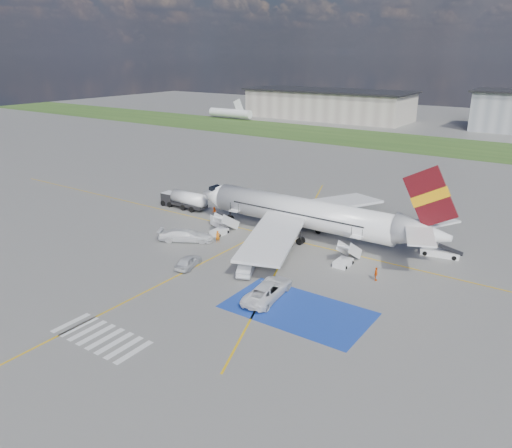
# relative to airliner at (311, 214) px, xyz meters

# --- Properties ---
(ground) EXTENTS (400.00, 400.00, 0.00)m
(ground) POSITION_rel_airliner_xyz_m (-1.51, -14.00, -3.39)
(ground) COLOR #60605E
(ground) RESTS_ON ground
(grass_strip) EXTENTS (400.00, 30.00, 0.01)m
(grass_strip) POSITION_rel_airliner_xyz_m (-1.51, 81.00, -3.39)
(grass_strip) COLOR #2D4C1E
(grass_strip) RESTS_ON ground
(taxiway_line_main) EXTENTS (120.00, 0.20, 0.01)m
(taxiway_line_main) POSITION_rel_airliner_xyz_m (-1.51, -2.00, -3.39)
(taxiway_line_main) COLOR gold
(taxiway_line_main) RESTS_ON ground
(taxiway_line_cross) EXTENTS (0.20, 60.00, 0.01)m
(taxiway_line_cross) POSITION_rel_airliner_xyz_m (-6.51, -24.00, -3.39)
(taxiway_line_cross) COLOR gold
(taxiway_line_cross) RESTS_ON ground
(taxiway_line_diag) EXTENTS (20.71, 56.45, 0.01)m
(taxiway_line_diag) POSITION_rel_airliner_xyz_m (-1.51, -2.00, -3.39)
(taxiway_line_diag) COLOR gold
(taxiway_line_diag) RESTS_ON ground
(staging_box) EXTENTS (14.00, 8.00, 0.01)m
(staging_box) POSITION_rel_airliner_xyz_m (8.49, -18.00, -3.39)
(staging_box) COLOR #193897
(staging_box) RESTS_ON ground
(crosswalk) EXTENTS (9.00, 4.00, 0.01)m
(crosswalk) POSITION_rel_airliner_xyz_m (-3.31, -32.00, -3.39)
(crosswalk) COLOR silver
(crosswalk) RESTS_ON ground
(terminal_west) EXTENTS (60.00, 22.00, 10.00)m
(terminal_west) POSITION_rel_airliner_xyz_m (-56.51, 116.00, 1.61)
(terminal_west) COLOR #9E9388
(terminal_west) RESTS_ON ground
(airliner) EXTENTS (36.81, 32.95, 11.92)m
(airliner) POSITION_rel_airliner_xyz_m (0.00, 0.00, 0.00)
(airliner) COLOR silver
(airliner) RESTS_ON ground
(airstairs_fwd) EXTENTS (1.90, 5.20, 3.60)m
(airstairs_fwd) POSITION_rel_airliner_xyz_m (-11.01, -5.30, -2.77)
(airstairs_fwd) COLOR silver
(airstairs_fwd) RESTS_ON ground
(airstairs_aft) EXTENTS (1.90, 5.20, 3.60)m
(airstairs_aft) POSITION_rel_airliner_xyz_m (7.49, -5.30, -2.77)
(airstairs_aft) COLOR silver
(airstairs_aft) RESTS_ON ground
(fuel_tanker) EXTENTS (8.30, 2.36, 2.82)m
(fuel_tanker) POSITION_rel_airliner_xyz_m (-23.16, 0.58, -2.21)
(fuel_tanker) COLOR black
(fuel_tanker) RESTS_ON ground
(gpu_cart) EXTENTS (2.50, 2.06, 1.80)m
(gpu_cart) POSITION_rel_airliner_xyz_m (-13.21, -3.29, -2.58)
(gpu_cart) COLOR silver
(gpu_cart) RESTS_ON ground
(belt_loader) EXTENTS (4.98, 2.38, 1.45)m
(belt_loader) POSITION_rel_airliner_xyz_m (16.04, 3.73, -3.03)
(belt_loader) COLOR silver
(belt_loader) RESTS_ON ground
(car_silver_a) EXTENTS (2.64, 4.53, 1.45)m
(car_silver_a) POSITION_rel_airliner_xyz_m (-7.02, -16.41, -2.67)
(car_silver_a) COLOR #BABCC2
(car_silver_a) RESTS_ON ground
(car_silver_b) EXTENTS (3.38, 4.80, 1.50)m
(car_silver_b) POSITION_rel_airliner_xyz_m (-0.50, -13.94, -2.64)
(car_silver_b) COLOR #B1B3B8
(car_silver_b) RESTS_ON ground
(van_white_a) EXTENTS (3.39, 6.10, 2.18)m
(van_white_a) POSITION_rel_airliner_xyz_m (4.66, -17.39, -2.30)
(van_white_a) COLOR white
(van_white_a) RESTS_ON ground
(van_white_b) EXTENTS (5.83, 4.60, 2.13)m
(van_white_b) POSITION_rel_airliner_xyz_m (-13.00, -10.21, -2.33)
(van_white_b) COLOR silver
(van_white_b) RESTS_ON ground
(crew_fwd) EXTENTS (0.65, 0.69, 1.58)m
(crew_fwd) POSITION_rel_airliner_xyz_m (-9.28, -8.16, -2.60)
(crew_fwd) COLOR orange
(crew_fwd) RESTS_ON ground
(crew_nose) EXTENTS (0.99, 1.02, 1.65)m
(crew_nose) POSITION_rel_airliner_xyz_m (-16.25, -0.38, -2.57)
(crew_nose) COLOR #DD500B
(crew_nose) RESTS_ON ground
(crew_aft) EXTENTS (0.62, 0.97, 1.54)m
(crew_aft) POSITION_rel_airliner_xyz_m (12.17, -7.39, -2.62)
(crew_aft) COLOR #E9580C
(crew_aft) RESTS_ON ground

